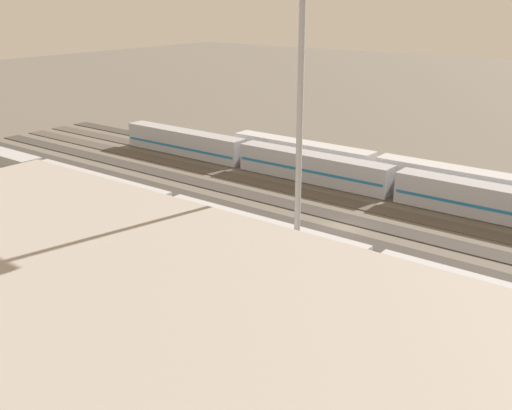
# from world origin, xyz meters

# --- Properties ---
(ground_plane) EXTENTS (400.00, 400.00, 0.00)m
(ground_plane) POSITION_xyz_m (0.00, 0.00, 0.00)
(ground_plane) COLOR #60594F
(track_bed_0) EXTENTS (140.00, 2.80, 0.12)m
(track_bed_0) POSITION_xyz_m (0.00, -17.50, 0.06)
(track_bed_0) COLOR #3D3833
(track_bed_0) RESTS_ON ground_plane
(track_bed_1) EXTENTS (140.00, 2.80, 0.12)m
(track_bed_1) POSITION_xyz_m (0.00, -12.50, 0.06)
(track_bed_1) COLOR #4C443D
(track_bed_1) RESTS_ON ground_plane
(track_bed_2) EXTENTS (140.00, 2.80, 0.12)m
(track_bed_2) POSITION_xyz_m (0.00, -7.50, 0.06)
(track_bed_2) COLOR #4C443D
(track_bed_2) RESTS_ON ground_plane
(track_bed_3) EXTENTS (140.00, 2.80, 0.12)m
(track_bed_3) POSITION_xyz_m (0.00, -2.50, 0.06)
(track_bed_3) COLOR #3D3833
(track_bed_3) RESTS_ON ground_plane
(track_bed_4) EXTENTS (140.00, 2.80, 0.12)m
(track_bed_4) POSITION_xyz_m (0.00, 2.50, 0.06)
(track_bed_4) COLOR #3D3833
(track_bed_4) RESTS_ON ground_plane
(track_bed_5) EXTENTS (140.00, 2.80, 0.12)m
(track_bed_5) POSITION_xyz_m (0.00, 7.50, 0.06)
(track_bed_5) COLOR #4C443D
(track_bed_5) RESTS_ON ground_plane
(track_bed_6) EXTENTS (140.00, 2.80, 0.12)m
(track_bed_6) POSITION_xyz_m (0.00, 12.50, 0.06)
(track_bed_6) COLOR #3D3833
(track_bed_6) RESTS_ON ground_plane
(track_bed_7) EXTENTS (140.00, 2.80, 0.12)m
(track_bed_7) POSITION_xyz_m (0.00, 17.50, 0.06)
(track_bed_7) COLOR #4C443D
(track_bed_7) RESTS_ON ground_plane
(train_on_track_6) EXTENTS (119.80, 3.06, 3.80)m
(train_on_track_6) POSITION_xyz_m (2.52, 12.50, 1.98)
(train_on_track_6) COLOR #B7BABF
(train_on_track_6) RESTS_ON ground_plane
(train_on_track_1) EXTENTS (95.60, 3.06, 3.80)m
(train_on_track_1) POSITION_xyz_m (-0.15, -12.50, 1.99)
(train_on_track_1) COLOR #A8AAB2
(train_on_track_1) RESTS_ON ground_plane
(train_on_track_0) EXTENTS (71.40, 3.00, 3.80)m
(train_on_track_0) POSITION_xyz_m (-7.12, -17.50, 2.02)
(train_on_track_0) COLOR silver
(train_on_track_0) RESTS_ON ground_plane
(light_mast_1) EXTENTS (2.80, 0.70, 26.98)m
(light_mast_1) POSITION_xyz_m (-7.17, 20.11, 17.21)
(light_mast_1) COLOR #9EA0A5
(light_mast_1) RESTS_ON ground_plane
(maintenance_shed) EXTENTS (45.53, 20.22, 11.44)m
(maintenance_shed) POSITION_xyz_m (-9.33, 37.85, 5.72)
(maintenance_shed) COLOR #9E9389
(maintenance_shed) RESTS_ON ground_plane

